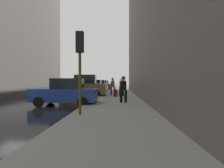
% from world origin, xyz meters
% --- Properties ---
extents(ground_plane, '(120.00, 120.00, 0.00)m').
position_xyz_m(ground_plane, '(0.00, 0.00, 0.00)').
color(ground_plane, black).
extents(sidewalk, '(4.00, 40.00, 0.15)m').
position_xyz_m(sidewalk, '(6.00, 0.00, 0.07)').
color(sidewalk, gray).
rests_on(sidewalk, ground_plane).
extents(parked_blue_sedan, '(4.21, 2.09, 1.79)m').
position_xyz_m(parked_blue_sedan, '(2.65, 1.25, 0.85)').
color(parked_blue_sedan, navy).
rests_on(parked_blue_sedan, ground_plane).
extents(parked_bronze_suv, '(4.65, 2.16, 2.25)m').
position_xyz_m(parked_bronze_suv, '(2.65, 7.59, 1.03)').
color(parked_bronze_suv, brown).
rests_on(parked_bronze_suv, ground_plane).
extents(parked_gray_coupe, '(4.26, 2.18, 1.79)m').
position_xyz_m(parked_gray_coupe, '(2.65, 13.78, 0.85)').
color(parked_gray_coupe, slate).
rests_on(parked_gray_coupe, ground_plane).
extents(parked_dark_green_sedan, '(4.26, 2.18, 1.79)m').
position_xyz_m(parked_dark_green_sedan, '(2.65, 20.14, 0.85)').
color(parked_dark_green_sedan, '#193828').
rests_on(parked_dark_green_sedan, ground_plane).
extents(parked_red_hatchback, '(4.27, 2.19, 1.79)m').
position_xyz_m(parked_red_hatchback, '(2.65, 25.74, 0.85)').
color(parked_red_hatchback, '#B2191E').
rests_on(parked_red_hatchback, ground_plane).
extents(parked_silver_sedan, '(4.26, 2.18, 1.79)m').
position_xyz_m(parked_silver_sedan, '(2.65, 31.92, 0.85)').
color(parked_silver_sedan, '#B7BABF').
rests_on(parked_silver_sedan, ground_plane).
extents(fire_hydrant, '(0.42, 0.22, 0.70)m').
position_xyz_m(fire_hydrant, '(4.45, 7.71, 0.50)').
color(fire_hydrant, red).
rests_on(fire_hydrant, sidewalk).
extents(traffic_light, '(0.32, 0.32, 3.60)m').
position_xyz_m(traffic_light, '(4.50, -2.74, 2.76)').
color(traffic_light, '#514C0F').
rests_on(traffic_light, sidewalk).
extents(pedestrian_in_red_jacket, '(0.53, 0.48, 1.71)m').
position_xyz_m(pedestrian_in_red_jacket, '(6.48, 7.17, 1.10)').
color(pedestrian_in_red_jacket, black).
rests_on(pedestrian_in_red_jacket, sidewalk).
extents(pedestrian_with_fedora, '(0.52, 0.46, 1.78)m').
position_xyz_m(pedestrian_with_fedora, '(6.52, 1.70, 1.14)').
color(pedestrian_with_fedora, black).
rests_on(pedestrian_with_fedora, sidewalk).
extents(pedestrian_with_beanie, '(0.50, 0.40, 1.78)m').
position_xyz_m(pedestrian_with_beanie, '(5.57, 7.98, 1.14)').
color(pedestrian_with_beanie, '#333338').
rests_on(pedestrian_with_beanie, sidewalk).
extents(rolling_suitcase, '(0.37, 0.57, 1.04)m').
position_xyz_m(rolling_suitcase, '(5.89, 6.47, 0.49)').
color(rolling_suitcase, '#591414').
rests_on(rolling_suitcase, sidewalk).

